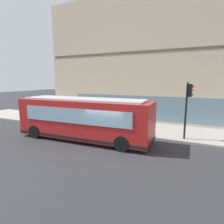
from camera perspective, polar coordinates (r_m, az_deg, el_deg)
name	(u,v)px	position (r m, az deg, el deg)	size (l,w,h in m)	color
ground	(109,145)	(12.89, -0.99, -10.11)	(120.00, 120.00, 0.00)	#2D2D30
sidewalk_curb	(133,128)	(17.30, 6.30, -4.74)	(4.79, 40.00, 0.15)	#9E9991
building_corner	(150,62)	(22.18, 11.39, 14.73)	(6.34, 21.95, 12.81)	beige
city_bus_nearside	(83,119)	(13.90, -8.63, -2.09)	(2.87, 10.12, 3.07)	red
traffic_light_near_corner	(188,100)	(14.25, 22.14, 3.35)	(0.32, 0.49, 4.05)	black
fire_hydrant	(146,128)	(15.46, 10.15, -4.91)	(0.35, 0.35, 0.74)	yellow
pedestrian_near_building_entrance	(66,108)	(22.59, -13.69, 1.08)	(0.32, 0.32, 1.65)	black
pedestrian_near_hydrant	(141,118)	(16.84, 8.72, -1.82)	(0.32, 0.32, 1.56)	#99994C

